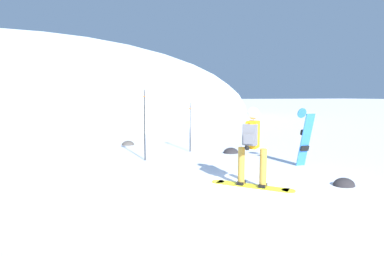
{
  "coord_description": "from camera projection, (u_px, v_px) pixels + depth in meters",
  "views": [
    {
      "loc": [
        -2.99,
        -5.57,
        1.97
      ],
      "look_at": [
        0.21,
        3.51,
        1.0
      ],
      "focal_mm": 30.56,
      "sensor_mm": 36.0,
      "label": 1
    }
  ],
  "objects": [
    {
      "name": "ground_plane",
      "position": [
        241.0,
        196.0,
        6.41
      ],
      "size": [
        300.0,
        300.0,
        0.0
      ],
      "primitive_type": "plane",
      "color": "white"
    },
    {
      "name": "ridge_peak_main",
      "position": [
        24.0,
        116.0,
        31.68
      ],
      "size": [
        43.77,
        39.39,
        14.83
      ],
      "color": "white",
      "rests_on": "ground"
    },
    {
      "name": "snowboarder_main",
      "position": [
        252.0,
        145.0,
        6.94
      ],
      "size": [
        1.37,
        1.4,
        1.71
      ],
      "color": "yellow",
      "rests_on": "ground"
    },
    {
      "name": "spare_snowboard",
      "position": [
        305.0,
        137.0,
        8.95
      ],
      "size": [
        0.28,
        0.43,
        1.62
      ],
      "color": "blue",
      "rests_on": "ground"
    },
    {
      "name": "piste_marker_near",
      "position": [
        145.0,
        120.0,
        9.79
      ],
      "size": [
        0.2,
        0.2,
        2.19
      ],
      "color": "black",
      "rests_on": "ground"
    },
    {
      "name": "piste_marker_far",
      "position": [
        190.0,
        123.0,
        11.36
      ],
      "size": [
        0.2,
        0.2,
        1.77
      ],
      "color": "black",
      "rests_on": "ground"
    },
    {
      "name": "rock_dark",
      "position": [
        344.0,
        186.0,
        7.14
      ],
      "size": [
        0.48,
        0.41,
        0.34
      ],
      "color": "#282628",
      "rests_on": "ground"
    },
    {
      "name": "rock_mid",
      "position": [
        231.0,
        153.0,
        11.17
      ],
      "size": [
        0.52,
        0.45,
        0.37
      ],
      "color": "#282628",
      "rests_on": "ground"
    },
    {
      "name": "rock_small",
      "position": [
        128.0,
        145.0,
        12.95
      ],
      "size": [
        0.49,
        0.42,
        0.34
      ],
      "color": "#4C4742",
      "rests_on": "ground"
    }
  ]
}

